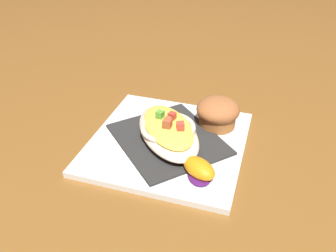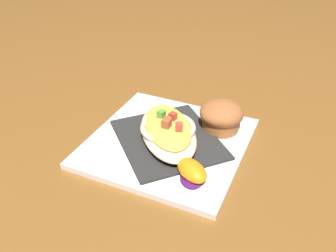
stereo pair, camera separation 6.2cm
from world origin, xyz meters
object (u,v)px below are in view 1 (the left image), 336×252
Objects in this scene: gratin_dish at (168,130)px; square_plate at (168,142)px; orange_garnish at (199,169)px; muffin at (218,112)px.

square_plate is at bearing -139.68° from gratin_dish.
gratin_dish reaches higher than orange_garnish.
orange_garnish is at bearing -12.96° from muffin.
gratin_dish is at bearing -58.10° from muffin.
gratin_dish is (0.00, 0.00, 0.03)m from square_plate.
square_plate is 3.33× the size of muffin.
muffin reaches higher than orange_garnish.
square_plate is 0.03m from gratin_dish.
muffin is at bearing 121.88° from square_plate.
muffin reaches higher than square_plate.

